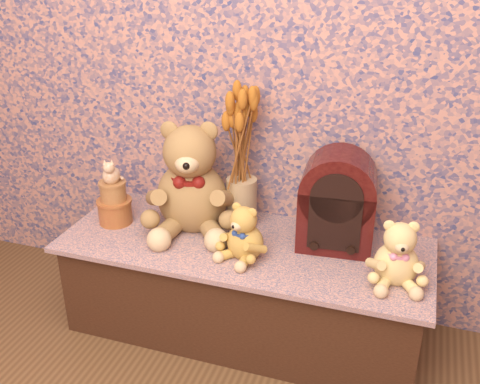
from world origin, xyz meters
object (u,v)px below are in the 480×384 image
object	(u,v)px
teddy_small	(398,249)
biscuit_tin_lower	(115,211)
teddy_large	(191,171)
ceramic_vase	(242,202)
cat_figurine	(111,170)
teddy_medium	(245,229)
cathedral_radio	(338,200)

from	to	relation	value
teddy_small	biscuit_tin_lower	distance (m)	1.13
teddy_large	teddy_small	xyz separation A→B (m)	(0.82, -0.16, -0.11)
ceramic_vase	biscuit_tin_lower	xyz separation A→B (m)	(-0.50, -0.14, -0.05)
cat_figurine	teddy_medium	bearing A→B (deg)	-26.60
ceramic_vase	biscuit_tin_lower	size ratio (longest dim) A/B	1.50
teddy_large	biscuit_tin_lower	distance (m)	0.37
cathedral_radio	teddy_large	bearing A→B (deg)	176.94
ceramic_vase	teddy_large	bearing A→B (deg)	-162.38
teddy_large	teddy_medium	distance (m)	0.35
teddy_small	biscuit_tin_lower	bearing A→B (deg)	164.82
cat_figurine	ceramic_vase	bearing A→B (deg)	-2.57
teddy_large	teddy_medium	world-z (taller)	teddy_large
teddy_large	cathedral_radio	bearing A→B (deg)	-15.01
teddy_medium	cat_figurine	bearing A→B (deg)	-167.60
teddy_large	teddy_small	bearing A→B (deg)	-27.79
teddy_medium	ceramic_vase	xyz separation A→B (m)	(-0.09, 0.23, -0.01)
teddy_small	cathedral_radio	bearing A→B (deg)	132.04
cat_figurine	teddy_small	bearing A→B (deg)	-22.17
teddy_small	ceramic_vase	xyz separation A→B (m)	(-0.63, 0.22, -0.02)
teddy_small	cat_figurine	bearing A→B (deg)	164.82
teddy_small	cathedral_radio	size ratio (longest dim) A/B	0.66
teddy_small	cat_figurine	xyz separation A→B (m)	(-1.13, 0.07, 0.11)
teddy_large	teddy_small	world-z (taller)	teddy_large
teddy_small	teddy_large	bearing A→B (deg)	157.73
teddy_small	ceramic_vase	distance (m)	0.66
ceramic_vase	teddy_medium	bearing A→B (deg)	-68.60
teddy_medium	biscuit_tin_lower	distance (m)	0.60
teddy_medium	ceramic_vase	distance (m)	0.24
teddy_small	ceramic_vase	bearing A→B (deg)	149.50
teddy_large	cat_figurine	xyz separation A→B (m)	(-0.31, -0.08, -0.00)
biscuit_tin_lower	cat_figurine	xyz separation A→B (m)	(0.00, 0.00, 0.19)
cathedral_radio	cat_figurine	world-z (taller)	cathedral_radio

